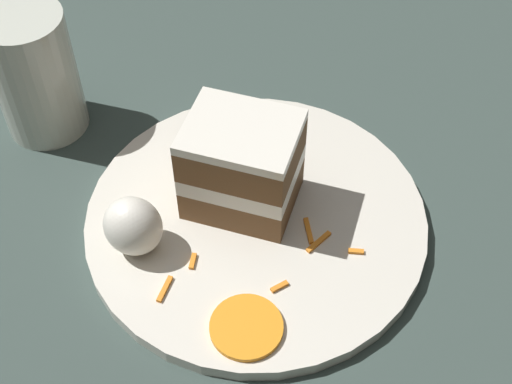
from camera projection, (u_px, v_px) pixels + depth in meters
The scene contains 8 objects.
ground_plane at pixel (254, 213), 0.66m from camera, with size 6.00×6.00×0.00m, color #4C4742.
dining_table at pixel (254, 206), 0.65m from camera, with size 1.04×1.10×0.02m, color #384742.
plate at pixel (256, 220), 0.62m from camera, with size 0.29×0.29×0.01m, color silver.
cake_slice at pixel (242, 166), 0.59m from camera, with size 0.09×0.08×0.09m.
cream_dollop at pixel (133, 226), 0.57m from camera, with size 0.05×0.04×0.05m, color white.
orange_garnish at pixel (246, 327), 0.54m from camera, with size 0.06×0.06×0.00m, color orange.
carrot_shreds_scatter at pixel (270, 257), 0.58m from camera, with size 0.15×0.11×0.00m.
drinking_glass at pixel (37, 81), 0.66m from camera, with size 0.08×0.08×0.13m.
Camera 1 is at (0.11, -0.39, 0.52)m, focal length 50.00 mm.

